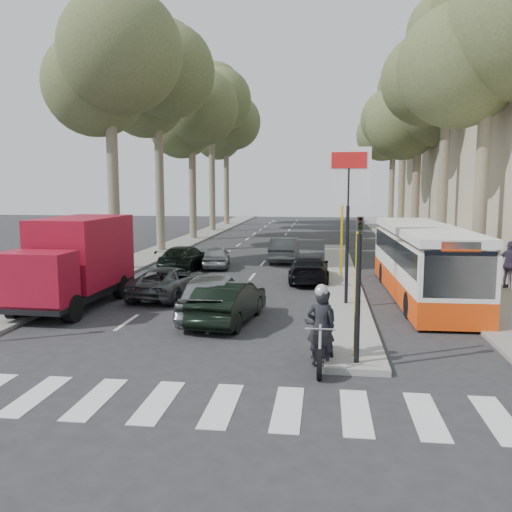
{
  "coord_description": "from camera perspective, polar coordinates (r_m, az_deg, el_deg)",
  "views": [
    {
      "loc": [
        2.44,
        -14.02,
        4.31
      ],
      "look_at": [
        -0.14,
        6.44,
        1.6
      ],
      "focal_mm": 38.0,
      "sensor_mm": 36.0,
      "label": 1
    }
  ],
  "objects": [
    {
      "name": "billboard",
      "position": [
        19.05,
        9.67,
        5.56
      ],
      "size": [
        1.5,
        12.1,
        5.6
      ],
      "color": "yellow",
      "rests_on": "ground"
    },
    {
      "name": "traffic_island",
      "position": [
        25.39,
        8.92,
        -2.2
      ],
      "size": [
        1.5,
        26.0,
        0.16
      ],
      "primitive_type": "cube",
      "color": "gray",
      "rests_on": "ground"
    },
    {
      "name": "ground",
      "position": [
        14.87,
        -2.61,
        -9.37
      ],
      "size": [
        120.0,
        120.0,
        0.0
      ],
      "primitive_type": "plane",
      "color": "#28282B",
      "rests_on": "ground"
    },
    {
      "name": "dark_hatchback",
      "position": [
        17.09,
        -2.9,
        -4.81
      ],
      "size": [
        1.96,
        4.23,
        1.34
      ],
      "primitive_type": "imported",
      "rotation": [
        0.0,
        0.0,
        3.01
      ],
      "color": "black",
      "rests_on": "ground"
    },
    {
      "name": "tree_l_d",
      "position": [
        51.72,
        -4.56,
        15.74
      ],
      "size": [
        7.4,
        7.2,
        15.66
      ],
      "color": "#6B604C",
      "rests_on": "ground"
    },
    {
      "name": "tree_r_b",
      "position": [
        33.6,
        19.82,
        19.27
      ],
      "size": [
        7.4,
        7.2,
        15.27
      ],
      "color": "#6B604C",
      "rests_on": "ground"
    },
    {
      "name": "queue_car_a",
      "position": [
        21.21,
        -9.2,
        -2.7
      ],
      "size": [
        2.44,
        4.46,
        1.19
      ],
      "primitive_type": "imported",
      "rotation": [
        0.0,
        0.0,
        3.03
      ],
      "color": "#4A4D51",
      "rests_on": "ground"
    },
    {
      "name": "pedestrian_near",
      "position": [
        24.28,
        25.18,
        -0.84
      ],
      "size": [
        1.19,
        1.21,
        1.95
      ],
      "primitive_type": "imported",
      "rotation": [
        0.0,
        0.0,
        2.33
      ],
      "color": "#383048",
      "rests_on": "sidewalk_right"
    },
    {
      "name": "motorcycle",
      "position": [
        13.21,
        6.84,
        -7.48
      ],
      "size": [
        0.85,
        2.35,
        2.0
      ],
      "rotation": [
        0.0,
        0.0,
        -0.01
      ],
      "color": "black",
      "rests_on": "ground"
    },
    {
      "name": "tree_r_d",
      "position": [
        49.06,
        15.51,
        15.14
      ],
      "size": [
        7.4,
        7.2,
        14.88
      ],
      "color": "#6B604C",
      "rests_on": "ground"
    },
    {
      "name": "queue_car_b",
      "position": [
        24.33,
        5.6,
        -1.27
      ],
      "size": [
        1.82,
        4.32,
        1.24
      ],
      "primitive_type": "imported",
      "rotation": [
        0.0,
        0.0,
        3.16
      ],
      "color": "black",
      "rests_on": "ground"
    },
    {
      "name": "tree_r_c",
      "position": [
        41.02,
        16.94,
        14.71
      ],
      "size": [
        7.4,
        7.2,
        13.32
      ],
      "color": "#6B604C",
      "rests_on": "ground"
    },
    {
      "name": "building_far",
      "position": [
        49.9,
        22.8,
        11.15
      ],
      "size": [
        11.0,
        20.0,
        16.0
      ],
      "primitive_type": "cube",
      "color": "#B7A88E",
      "rests_on": "ground"
    },
    {
      "name": "red_truck",
      "position": [
        20.2,
        -18.51,
        -0.42
      ],
      "size": [
        2.42,
        5.97,
        3.15
      ],
      "rotation": [
        0.0,
        0.0,
        -0.03
      ],
      "color": "black",
      "rests_on": "ground"
    },
    {
      "name": "silver_hatchback",
      "position": [
        17.6,
        -4.58,
        -4.12
      ],
      "size": [
        1.99,
        4.61,
        1.55
      ],
      "primitive_type": "imported",
      "rotation": [
        0.0,
        0.0,
        3.18
      ],
      "color": "gray",
      "rests_on": "ground"
    },
    {
      "name": "queue_car_c",
      "position": [
        28.43,
        -4.23,
        -0.06
      ],
      "size": [
        1.83,
        3.59,
        1.17
      ],
      "primitive_type": "imported",
      "rotation": [
        0.0,
        0.0,
        3.28
      ],
      "color": "#919498",
      "rests_on": "ground"
    },
    {
      "name": "tree_l_e",
      "position": [
        59.4,
        -3.03,
        13.67
      ],
      "size": [
        7.4,
        7.2,
        14.49
      ],
      "color": "#6B604C",
      "rests_on": "ground"
    },
    {
      "name": "queue_car_d",
      "position": [
        30.71,
        3.02,
        0.69
      ],
      "size": [
        1.5,
        4.15,
        1.36
      ],
      "primitive_type": "imported",
      "rotation": [
        0.0,
        0.0,
        3.13
      ],
      "color": "#4D5154",
      "rests_on": "ground"
    },
    {
      "name": "queue_car_e",
      "position": [
        27.84,
        -7.49,
        -0.2
      ],
      "size": [
        2.19,
        4.43,
        1.24
      ],
      "primitive_type": "imported",
      "rotation": [
        0.0,
        0.0,
        3.03
      ],
      "color": "black",
      "rests_on": "ground"
    },
    {
      "name": "tree_l_b",
      "position": [
        36.32,
        -10.11,
        18.1
      ],
      "size": [
        7.4,
        7.2,
        14.88
      ],
      "color": "#6B604C",
      "rests_on": "ground"
    },
    {
      "name": "tree_r_a",
      "position": [
        25.77,
        23.58,
        20.52
      ],
      "size": [
        7.4,
        7.2,
        14.1
      ],
      "color": "#6B604C",
      "rests_on": "ground"
    },
    {
      "name": "tree_r_e",
      "position": [
        56.87,
        14.41,
        13.38
      ],
      "size": [
        7.4,
        7.2,
        14.1
      ],
      "color": "#6B604C",
      "rests_on": "ground"
    },
    {
      "name": "pedestrian_far",
      "position": [
        21.34,
        20.72,
        -1.85
      ],
      "size": [
        1.28,
        0.93,
        1.81
      ],
      "primitive_type": "imported",
      "rotation": [
        0.0,
        0.0,
        3.54
      ],
      "color": "#695A4F",
      "rests_on": "sidewalk_right"
    },
    {
      "name": "median_left",
      "position": [
        43.51,
        -6.73,
        1.83
      ],
      "size": [
        2.4,
        64.0,
        0.12
      ],
      "primitive_type": "cube",
      "color": "gray",
      "rests_on": "ground"
    },
    {
      "name": "tree_l_c",
      "position": [
        43.73,
        -6.6,
        14.96
      ],
      "size": [
        7.4,
        7.2,
        13.71
      ],
      "color": "#6B604C",
      "rests_on": "ground"
    },
    {
      "name": "traffic_light_island",
      "position": [
        12.68,
        10.77,
        -0.91
      ],
      "size": [
        0.16,
        0.41,
        3.6
      ],
      "color": "black",
      "rests_on": "ground"
    },
    {
      "name": "tree_l_a",
      "position": [
        28.74,
        -14.88,
        19.44
      ],
      "size": [
        7.4,
        7.2,
        14.1
      ],
      "color": "#6B604C",
      "rests_on": "ground"
    },
    {
      "name": "sidewalk_right",
      "position": [
        39.73,
        16.07,
        1.05
      ],
      "size": [
        3.2,
        70.0,
        0.12
      ],
      "primitive_type": "cube",
      "color": "gray",
      "rests_on": "ground"
    },
    {
      "name": "city_bus",
      "position": [
        21.69,
        17.11,
        -0.36
      ],
      "size": [
        2.56,
        10.65,
        2.79
      ],
      "rotation": [
        0.0,
        0.0,
        0.02
      ],
      "color": "#F0430D",
      "rests_on": "ground"
    }
  ]
}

